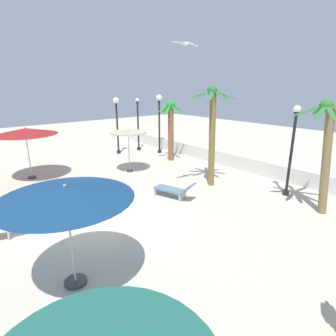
% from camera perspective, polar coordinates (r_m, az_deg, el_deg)
% --- Properties ---
extents(ground_plane, '(56.00, 56.00, 0.00)m').
position_cam_1_polar(ground_plane, '(10.52, -13.99, -10.67)').
color(ground_plane, beige).
extents(boundary_wall, '(25.20, 0.30, 0.82)m').
position_cam_1_polar(boundary_wall, '(16.30, 16.54, 0.64)').
color(boundary_wall, silver).
rests_on(boundary_wall, ground_plane).
extents(patio_umbrella_1, '(3.12, 3.12, 2.73)m').
position_cam_1_polar(patio_umbrella_1, '(15.84, -27.57, 6.72)').
color(patio_umbrella_1, '#333338').
rests_on(patio_umbrella_1, ground_plane).
extents(patio_umbrella_2, '(3.11, 3.11, 2.65)m').
position_cam_1_polar(patio_umbrella_2, '(6.64, -20.54, -5.02)').
color(patio_umbrella_2, '#333338').
rests_on(patio_umbrella_2, ground_plane).
extents(patio_umbrella_3, '(2.03, 2.03, 2.39)m').
position_cam_1_polar(patio_umbrella_3, '(15.43, -8.28, 6.91)').
color(patio_umbrella_3, '#333338').
rests_on(patio_umbrella_3, ground_plane).
extents(palm_tree_0, '(2.13, 2.13, 4.77)m').
position_cam_1_polar(palm_tree_0, '(13.22, 9.13, 9.02)').
color(palm_tree_0, brown).
rests_on(palm_tree_0, ground_plane).
extents(palm_tree_2, '(2.36, 2.36, 4.31)m').
position_cam_1_polar(palm_tree_2, '(11.71, 30.00, 4.72)').
color(palm_tree_2, brown).
rests_on(palm_tree_2, ground_plane).
extents(palm_tree_3, '(2.06, 1.98, 3.85)m').
position_cam_1_polar(palm_tree_3, '(17.76, 0.57, 9.22)').
color(palm_tree_3, brown).
rests_on(palm_tree_3, ground_plane).
extents(lamp_post_0, '(0.29, 0.29, 3.86)m').
position_cam_1_polar(lamp_post_0, '(20.84, -6.25, 9.26)').
color(lamp_post_0, black).
rests_on(lamp_post_0, ground_plane).
extents(lamp_post_1, '(0.44, 0.44, 4.15)m').
position_cam_1_polar(lamp_post_1, '(19.73, -1.84, 11.23)').
color(lamp_post_1, black).
rests_on(lamp_post_1, ground_plane).
extents(lamp_post_2, '(0.31, 0.31, 3.98)m').
position_cam_1_polar(lamp_post_2, '(12.99, 24.36, 3.86)').
color(lamp_post_2, black).
rests_on(lamp_post_2, ground_plane).
extents(lamp_post_3, '(0.43, 0.43, 3.96)m').
position_cam_1_polar(lamp_post_3, '(19.91, -10.60, 10.56)').
color(lamp_post_3, black).
rests_on(lamp_post_3, ground_plane).
extents(lounge_chair_1, '(1.97, 1.06, 0.84)m').
position_cam_1_polar(lounge_chair_1, '(12.03, 1.38, -4.51)').
color(lounge_chair_1, '#B7B7BC').
rests_on(lounge_chair_1, ground_plane).
extents(guest_1, '(0.46, 0.41, 1.53)m').
position_cam_1_polar(guest_1, '(10.54, -14.69, -5.20)').
color(guest_1, silver).
rests_on(guest_1, ground_plane).
extents(seagull_0, '(0.38, 1.22, 0.15)m').
position_cam_1_polar(seagull_0, '(11.61, 3.63, 24.40)').
color(seagull_0, white).
extents(planter, '(0.70, 0.70, 0.85)m').
position_cam_1_polar(planter, '(11.72, -25.92, -6.94)').
color(planter, brown).
rests_on(planter, ground_plane).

